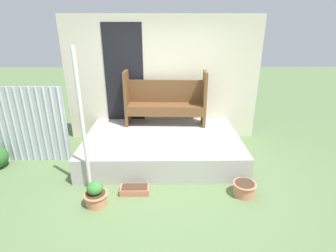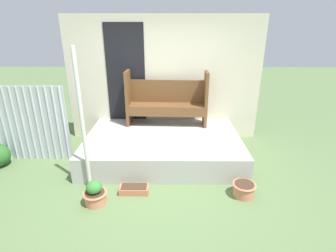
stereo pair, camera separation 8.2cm
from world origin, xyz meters
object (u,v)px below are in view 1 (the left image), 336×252
at_px(planter_box_rect, 135,190).
at_px(flower_pot_middle, 244,188).
at_px(support_post, 82,124).
at_px(bench, 165,99).
at_px(flower_pot_left, 96,195).

bearing_deg(planter_box_rect, flower_pot_middle, -2.33).
distance_m(support_post, bench, 2.06).
relative_size(flower_pot_left, flower_pot_middle, 1.02).
xyz_separation_m(flower_pot_middle, planter_box_rect, (-1.65, 0.07, -0.06)).
xyz_separation_m(support_post, flower_pot_left, (0.20, -0.41, -0.92)).
height_order(support_post, planter_box_rect, support_post).
bearing_deg(support_post, bench, 54.41).
xyz_separation_m(bench, flower_pot_middle, (1.17, -1.89, -0.86)).
bearing_deg(bench, planter_box_rect, -102.61).
height_order(support_post, flower_pot_middle, support_post).
distance_m(flower_pot_middle, planter_box_rect, 1.66).
bearing_deg(flower_pot_middle, bench, 121.86).
height_order(flower_pot_middle, planter_box_rect, flower_pot_middle).
xyz_separation_m(bench, planter_box_rect, (-0.48, -1.82, -0.92)).
bearing_deg(flower_pot_left, flower_pot_middle, 5.07).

